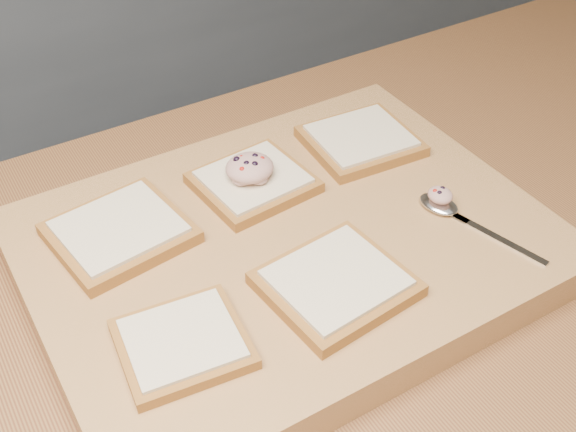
# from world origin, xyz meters

# --- Properties ---
(back_counter) EXTENTS (3.60, 0.62, 0.94)m
(back_counter) POSITION_xyz_m (0.00, 1.43, 0.47)
(back_counter) COLOR slate
(back_counter) RESTS_ON ground
(cutting_board) EXTENTS (0.53, 0.40, 0.04)m
(cutting_board) POSITION_xyz_m (0.02, 0.05, 0.92)
(cutting_board) COLOR #B8804F
(cutting_board) RESTS_ON island_counter
(bread_far_left) EXTENTS (0.14, 0.14, 0.02)m
(bread_far_left) POSITION_xyz_m (-0.14, 0.13, 0.95)
(bread_far_left) COLOR #905C25
(bread_far_left) RESTS_ON cutting_board
(bread_far_center) EXTENTS (0.13, 0.12, 0.02)m
(bread_far_center) POSITION_xyz_m (0.02, 0.14, 0.95)
(bread_far_center) COLOR #905C25
(bread_far_center) RESTS_ON cutting_board
(bread_far_right) EXTENTS (0.13, 0.12, 0.02)m
(bread_far_right) POSITION_xyz_m (0.17, 0.14, 0.95)
(bread_far_right) COLOR #905C25
(bread_far_right) RESTS_ON cutting_board
(bread_near_left) EXTENTS (0.12, 0.11, 0.02)m
(bread_near_left) POSITION_xyz_m (-0.14, -0.03, 0.95)
(bread_near_left) COLOR #905C25
(bread_near_left) RESTS_ON cutting_board
(bread_near_center) EXTENTS (0.14, 0.13, 0.02)m
(bread_near_center) POSITION_xyz_m (0.01, -0.04, 0.95)
(bread_near_center) COLOR #905C25
(bread_near_center) RESTS_ON cutting_board
(tuna_salad_dollop) EXTENTS (0.05, 0.05, 0.03)m
(tuna_salad_dollop) POSITION_xyz_m (0.02, 0.14, 0.97)
(tuna_salad_dollop) COLOR tan
(tuna_salad_dollop) RESTS_ON bread_far_center
(spoon) EXTENTS (0.06, 0.15, 0.01)m
(spoon) POSITION_xyz_m (0.18, -0.01, 0.95)
(spoon) COLOR silver
(spoon) RESTS_ON cutting_board
(spoon_salad) EXTENTS (0.03, 0.03, 0.02)m
(spoon_salad) POSITION_xyz_m (0.18, 0.00, 0.96)
(spoon_salad) COLOR tan
(spoon_salad) RESTS_ON spoon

